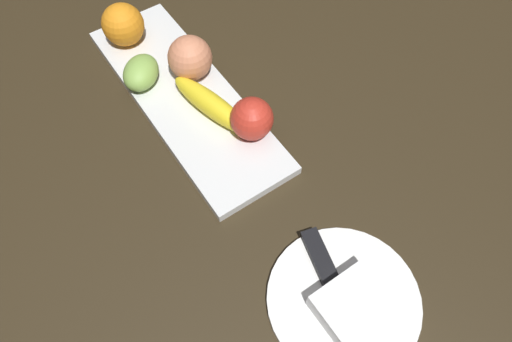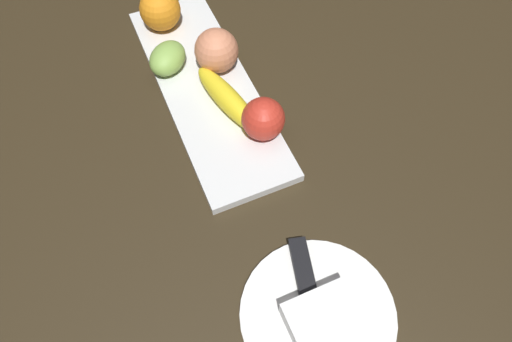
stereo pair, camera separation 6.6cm
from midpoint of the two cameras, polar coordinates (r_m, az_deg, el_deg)
ground_plane at (r=0.82m, az=-11.55°, el=9.19°), size 2.40×2.40×0.00m
fruit_tray at (r=0.81m, az=-10.89°, el=8.89°), size 0.46×0.15×0.02m
apple at (r=0.71m, az=-3.20°, el=6.28°), size 0.07×0.07×0.07m
banana at (r=0.75m, az=-8.11°, el=7.97°), size 0.17×0.08×0.04m
orange_near_apple at (r=0.89m, az=-18.30°, el=16.70°), size 0.07×0.07×0.07m
peach at (r=0.80m, az=-10.58°, el=13.44°), size 0.07×0.07×0.07m
grape_bunch at (r=0.82m, az=-16.36°, el=11.45°), size 0.09×0.09×0.05m
dinner_plate at (r=0.63m, az=7.97°, el=-15.65°), size 0.20×0.20×0.01m
folded_napkin at (r=0.61m, az=9.75°, el=-16.94°), size 0.10×0.09×0.03m
knife at (r=0.63m, az=5.63°, el=-12.43°), size 0.18×0.07×0.01m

